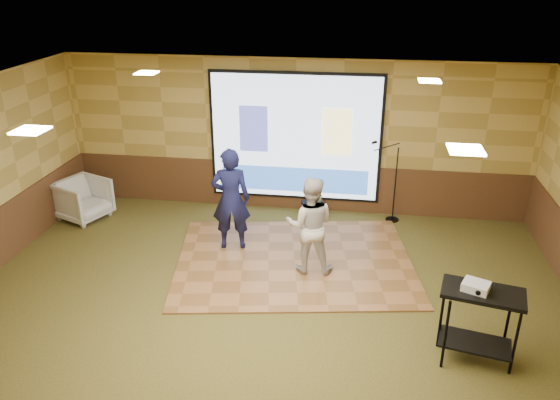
# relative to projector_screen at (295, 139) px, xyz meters

# --- Properties ---
(ground) EXTENTS (9.00, 9.00, 0.00)m
(ground) POSITION_rel_projector_screen_xyz_m (0.00, -3.44, -1.47)
(ground) COLOR #343B1B
(ground) RESTS_ON ground
(room_shell) EXTENTS (9.04, 7.04, 3.02)m
(room_shell) POSITION_rel_projector_screen_xyz_m (0.00, -3.44, 0.62)
(room_shell) COLOR tan
(room_shell) RESTS_ON ground
(wainscot_back) EXTENTS (9.00, 0.04, 0.95)m
(wainscot_back) POSITION_rel_projector_screen_xyz_m (0.00, 0.04, -1.00)
(wainscot_back) COLOR #53321B
(wainscot_back) RESTS_ON ground
(projector_screen) EXTENTS (3.32, 0.06, 2.52)m
(projector_screen) POSITION_rel_projector_screen_xyz_m (0.00, 0.00, 0.00)
(projector_screen) COLOR black
(projector_screen) RESTS_ON room_shell
(downlight_nw) EXTENTS (0.32, 0.32, 0.02)m
(downlight_nw) POSITION_rel_projector_screen_xyz_m (-2.20, -1.64, 1.50)
(downlight_nw) COLOR beige
(downlight_nw) RESTS_ON room_shell
(downlight_ne) EXTENTS (0.32, 0.32, 0.02)m
(downlight_ne) POSITION_rel_projector_screen_xyz_m (2.20, -1.64, 1.50)
(downlight_ne) COLOR beige
(downlight_ne) RESTS_ON room_shell
(downlight_sw) EXTENTS (0.32, 0.32, 0.02)m
(downlight_sw) POSITION_rel_projector_screen_xyz_m (-2.20, -4.94, 1.50)
(downlight_sw) COLOR beige
(downlight_sw) RESTS_ON room_shell
(downlight_se) EXTENTS (0.32, 0.32, 0.02)m
(downlight_se) POSITION_rel_projector_screen_xyz_m (2.20, -4.94, 1.50)
(downlight_se) COLOR beige
(downlight_se) RESTS_ON room_shell
(dance_floor) EXTENTS (4.30, 3.54, 0.03)m
(dance_floor) POSITION_rel_projector_screen_xyz_m (0.27, -2.11, -1.46)
(dance_floor) COLOR #905D35
(dance_floor) RESTS_ON ground
(player_left) EXTENTS (0.72, 0.54, 1.79)m
(player_left) POSITION_rel_projector_screen_xyz_m (-0.87, -1.79, -0.55)
(player_left) COLOR #14163F
(player_left) RESTS_ON dance_floor
(player_right) EXTENTS (0.79, 0.63, 1.59)m
(player_right) POSITION_rel_projector_screen_xyz_m (0.54, -2.38, -0.65)
(player_right) COLOR beige
(player_right) RESTS_ON dance_floor
(av_table) EXTENTS (0.96, 0.50, 1.01)m
(av_table) POSITION_rel_projector_screen_xyz_m (2.78, -4.22, -0.76)
(av_table) COLOR black
(av_table) RESTS_ON ground
(projector) EXTENTS (0.38, 0.35, 0.10)m
(projector) POSITION_rel_projector_screen_xyz_m (2.68, -4.21, -0.42)
(projector) COLOR silver
(projector) RESTS_ON av_table
(mic_stand) EXTENTS (0.62, 0.26, 1.59)m
(mic_stand) POSITION_rel_projector_screen_xyz_m (1.89, -0.24, -0.98)
(mic_stand) COLOR black
(mic_stand) RESTS_ON ground
(banquet_chair) EXTENTS (1.12, 1.11, 0.79)m
(banquet_chair) POSITION_rel_projector_screen_xyz_m (-3.98, -1.02, -1.08)
(banquet_chair) COLOR gray
(banquet_chair) RESTS_ON ground
(duffel_bag) EXTENTS (0.48, 0.39, 0.26)m
(duffel_bag) POSITION_rel_projector_screen_xyz_m (0.40, -0.19, -1.35)
(duffel_bag) COLOR black
(duffel_bag) RESTS_ON ground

